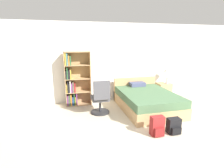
# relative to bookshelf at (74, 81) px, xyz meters

# --- Properties ---
(ground_plane) EXTENTS (14.00, 14.00, 0.00)m
(ground_plane) POSITION_rel_bookshelf_xyz_m (1.70, -2.95, -0.79)
(ground_plane) COLOR beige
(wall_back) EXTENTS (9.00, 0.06, 2.60)m
(wall_back) POSITION_rel_bookshelf_xyz_m (1.70, 0.28, 0.51)
(wall_back) COLOR white
(wall_back) RESTS_ON ground_plane
(bookshelf) EXTENTS (0.80, 0.33, 1.70)m
(bookshelf) POSITION_rel_bookshelf_xyz_m (0.00, 0.00, 0.00)
(bookshelf) COLOR tan
(bookshelf) RESTS_ON ground_plane
(bed) EXTENTS (1.49, 2.06, 0.79)m
(bed) POSITION_rel_bookshelf_xyz_m (2.06, -0.89, -0.51)
(bed) COLOR tan
(bed) RESTS_ON ground_plane
(office_chair) EXTENTS (0.53, 0.59, 0.99)m
(office_chair) POSITION_rel_bookshelf_xyz_m (0.65, -0.94, -0.34)
(office_chair) COLOR #232326
(office_chair) RESTS_ON ground_plane
(nightstand) EXTENTS (0.48, 0.43, 0.53)m
(nightstand) POSITION_rel_bookshelf_xyz_m (3.16, -0.02, -0.52)
(nightstand) COLOR tan
(nightstand) RESTS_ON ground_plane
(table_lamp) EXTENTS (0.21, 0.21, 0.58)m
(table_lamp) POSITION_rel_bookshelf_xyz_m (3.23, -0.02, 0.20)
(table_lamp) COLOR #B2B2B7
(table_lamp) RESTS_ON nightstand
(water_bottle) EXTENTS (0.06, 0.06, 0.19)m
(water_bottle) POSITION_rel_bookshelf_xyz_m (3.22, -0.12, -0.17)
(water_bottle) COLOR silver
(water_bottle) RESTS_ON nightstand
(backpack_black) EXTENTS (0.29, 0.23, 0.34)m
(backpack_black) POSITION_rel_bookshelf_xyz_m (2.02, -2.39, -0.63)
(backpack_black) COLOR black
(backpack_black) RESTS_ON ground_plane
(backpack_red) EXTENTS (0.29, 0.23, 0.43)m
(backpack_red) POSITION_rel_bookshelf_xyz_m (1.62, -2.38, -0.59)
(backpack_red) COLOR maroon
(backpack_red) RESTS_ON ground_plane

